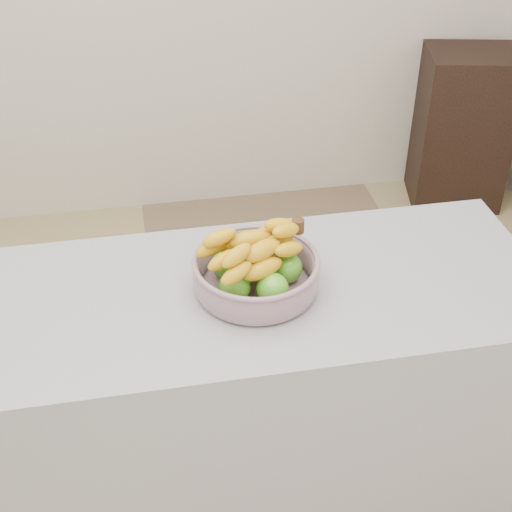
{
  "coord_description": "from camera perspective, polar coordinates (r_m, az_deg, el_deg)",
  "views": [
    {
      "loc": [
        0.01,
        -1.3,
        2.01
      ],
      "look_at": [
        0.26,
        0.07,
        1.0
      ],
      "focal_mm": 50.0,
      "sensor_mm": 36.0,
      "label": 1
    }
  ],
  "objects": [
    {
      "name": "cabinet",
      "position": [
        3.84,
        16.17,
        9.73
      ],
      "size": [
        0.51,
        0.44,
        0.81
      ],
      "primitive_type": "cube",
      "rotation": [
        0.0,
        0.0,
        -0.21
      ],
      "color": "black",
      "rests_on": "ground"
    },
    {
      "name": "fruit_bowl",
      "position": [
        1.74,
        -0.02,
        -1.17
      ],
      "size": [
        0.31,
        0.31,
        0.16
      ],
      "rotation": [
        0.0,
        0.0,
        0.35
      ],
      "color": "#98A3B7",
      "rests_on": "counter"
    },
    {
      "name": "counter",
      "position": [
        2.07,
        -7.33,
        -13.22
      ],
      "size": [
        2.0,
        0.6,
        0.9
      ],
      "primitive_type": "cube",
      "color": "#A0A1A8",
      "rests_on": "ground"
    }
  ]
}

